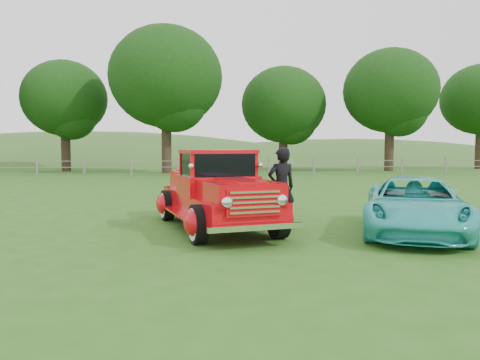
{
  "coord_description": "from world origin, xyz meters",
  "views": [
    {
      "loc": [
        -0.63,
        -8.7,
        1.83
      ],
      "look_at": [
        -0.08,
        1.2,
        1.14
      ],
      "focal_mm": 35.0,
      "sensor_mm": 36.0,
      "label": 1
    }
  ],
  "objects": [
    {
      "name": "tree_mid_west",
      "position": [
        -12.0,
        28.0,
        5.55
      ],
      "size": [
        6.4,
        6.4,
        8.46
      ],
      "color": "black",
      "rests_on": "ground"
    },
    {
      "name": "ground",
      "position": [
        0.0,
        0.0,
        0.0
      ],
      "size": [
        140.0,
        140.0,
        0.0
      ],
      "primitive_type": "plane",
      "color": "#285215",
      "rests_on": "ground"
    },
    {
      "name": "tree_near_west",
      "position": [
        -4.0,
        25.0,
        6.8
      ],
      "size": [
        8.0,
        8.0,
        10.42
      ],
      "color": "black",
      "rests_on": "ground"
    },
    {
      "name": "tree_near_east",
      "position": [
        5.0,
        29.0,
        5.25
      ],
      "size": [
        6.8,
        6.8,
        8.33
      ],
      "color": "black",
      "rests_on": "ground"
    },
    {
      "name": "fence_line",
      "position": [
        0.0,
        22.0,
        0.6
      ],
      "size": [
        48.0,
        0.12,
        1.2
      ],
      "color": "slate",
      "rests_on": "ground"
    },
    {
      "name": "man",
      "position": [
        0.92,
        1.94,
        0.92
      ],
      "size": [
        0.77,
        0.62,
        1.83
      ],
      "primitive_type": "imported",
      "rotation": [
        0.0,
        0.0,
        3.44
      ],
      "color": "black",
      "rests_on": "ground"
    },
    {
      "name": "distant_hills",
      "position": [
        -4.08,
        59.46,
        -4.55
      ],
      "size": [
        116.0,
        60.0,
        18.0
      ],
      "color": "#345820",
      "rests_on": "ground"
    },
    {
      "name": "tree_mid_east",
      "position": [
        13.0,
        27.0,
        6.17
      ],
      "size": [
        7.2,
        7.2,
        9.44
      ],
      "color": "black",
      "rests_on": "ground"
    },
    {
      "name": "teal_sedan",
      "position": [
        3.61,
        0.89,
        0.6
      ],
      "size": [
        3.38,
        4.75,
        1.2
      ],
      "primitive_type": "imported",
      "rotation": [
        0.0,
        0.0,
        -0.36
      ],
      "color": "#2EB8B3",
      "rests_on": "ground"
    },
    {
      "name": "red_pickup",
      "position": [
        -0.56,
        1.77,
        0.8
      ],
      "size": [
        3.21,
        5.27,
        1.78
      ],
      "rotation": [
        0.0,
        0.0,
        0.29
      ],
      "color": "black",
      "rests_on": "ground"
    }
  ]
}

